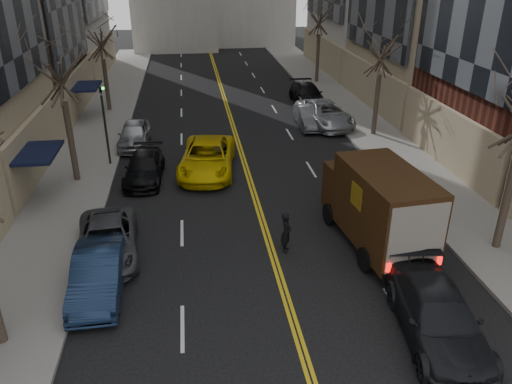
% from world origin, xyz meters
% --- Properties ---
extents(sidewalk_left, '(4.00, 66.00, 0.15)m').
position_xyz_m(sidewalk_left, '(-9.00, 27.00, 0.07)').
color(sidewalk_left, slate).
rests_on(sidewalk_left, ground).
extents(sidewalk_right, '(4.00, 66.00, 0.15)m').
position_xyz_m(sidewalk_right, '(9.00, 27.00, 0.07)').
color(sidewalk_right, slate).
rests_on(sidewalk_right, ground).
extents(tree_lf_mid, '(3.20, 3.20, 8.91)m').
position_xyz_m(tree_lf_mid, '(-8.80, 20.00, 6.60)').
color(tree_lf_mid, '#382D23').
rests_on(tree_lf_mid, sidewalk_left).
extents(tree_lf_far, '(3.20, 3.20, 8.12)m').
position_xyz_m(tree_lf_far, '(-8.80, 33.00, 6.02)').
color(tree_lf_far, '#382D23').
rests_on(tree_lf_far, sidewalk_left).
extents(tree_rt_mid, '(3.20, 3.20, 8.32)m').
position_xyz_m(tree_rt_mid, '(8.80, 25.00, 6.17)').
color(tree_rt_mid, '#382D23').
rests_on(tree_rt_mid, sidewalk_right).
extents(tree_rt_far, '(3.20, 3.20, 9.11)m').
position_xyz_m(tree_rt_far, '(8.80, 40.00, 6.74)').
color(tree_rt_far, '#382D23').
rests_on(tree_rt_far, sidewalk_right).
extents(traffic_signal, '(0.29, 0.26, 4.70)m').
position_xyz_m(traffic_signal, '(-7.39, 22.00, 2.82)').
color(traffic_signal, black).
rests_on(traffic_signal, sidewalk_left).
extents(ups_truck, '(2.99, 6.37, 3.38)m').
position_xyz_m(ups_truck, '(4.15, 12.03, 1.70)').
color(ups_truck, black).
rests_on(ups_truck, ground).
extents(observer_sedan, '(2.82, 5.56, 1.55)m').
position_xyz_m(observer_sedan, '(4.11, 6.56, 0.77)').
color(observer_sedan, black).
rests_on(observer_sedan, ground).
extents(taxi, '(3.53, 6.26, 1.65)m').
position_xyz_m(taxi, '(-2.09, 20.45, 0.82)').
color(taxi, '#D7B809').
rests_on(taxi, ground).
extents(pedestrian, '(0.56, 0.69, 1.66)m').
position_xyz_m(pedestrian, '(0.55, 12.03, 0.83)').
color(pedestrian, black).
rests_on(pedestrian, ground).
extents(parked_lf_b, '(1.69, 4.56, 1.49)m').
position_xyz_m(parked_lf_b, '(-6.29, 10.30, 0.75)').
color(parked_lf_b, '#13233E').
rests_on(parked_lf_b, ground).
extents(parked_lf_c, '(2.71, 5.07, 1.35)m').
position_xyz_m(parked_lf_c, '(-6.30, 12.62, 0.68)').
color(parked_lf_c, '#45474C').
rests_on(parked_lf_c, ground).
extents(parked_lf_d, '(2.08, 4.63, 1.32)m').
position_xyz_m(parked_lf_d, '(-5.37, 19.86, 0.66)').
color(parked_lf_d, black).
rests_on(parked_lf_d, ground).
extents(parked_lf_e, '(1.89, 4.43, 1.49)m').
position_xyz_m(parked_lf_e, '(-6.30, 25.11, 0.75)').
color(parked_lf_e, '#A1A3A8').
rests_on(parked_lf_e, ground).
extents(parked_rt_a, '(1.56, 4.23, 1.38)m').
position_xyz_m(parked_rt_a, '(5.10, 27.36, 0.69)').
color(parked_rt_a, '#4E5156').
rests_on(parked_rt_a, ground).
extents(parked_rt_b, '(3.40, 6.12, 1.62)m').
position_xyz_m(parked_rt_b, '(6.21, 27.57, 0.81)').
color(parked_rt_b, '#A4A8AC').
rests_on(parked_rt_b, ground).
extents(parked_rt_c, '(2.17, 5.24, 1.52)m').
position_xyz_m(parked_rt_c, '(6.30, 33.12, 0.76)').
color(parked_rt_c, black).
rests_on(parked_rt_c, ground).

